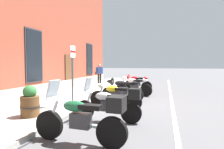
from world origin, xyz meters
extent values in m
plane|color=#4C4C4F|center=(0.00, 0.00, 0.00)|extent=(140.00, 140.00, 0.00)
cube|color=gray|center=(0.00, 1.57, 0.06)|extent=(26.89, 3.14, 0.12)
cube|color=silver|center=(0.00, -3.20, 0.00)|extent=(26.89, 0.12, 0.01)
cube|color=gray|center=(0.00, 3.10, 0.35)|extent=(20.89, 0.10, 0.70)
cube|color=#2D2D33|center=(0.00, 3.12, 2.10)|extent=(1.22, 0.06, 2.52)
cube|color=black|center=(0.00, 3.09, 2.10)|extent=(1.10, 0.03, 2.40)
cube|color=brown|center=(3.48, 3.11, 1.15)|extent=(1.10, 0.08, 2.30)
cube|color=#2D2D33|center=(6.96, 3.12, 2.10)|extent=(1.22, 0.06, 2.52)
cube|color=black|center=(6.96, 3.09, 2.10)|extent=(1.10, 0.03, 2.40)
cylinder|color=black|center=(-4.14, -0.39, 0.33)|extent=(0.17, 0.67, 0.66)
cylinder|color=black|center=(-4.25, -1.89, 0.33)|extent=(0.17, 0.67, 0.66)
cylinder|color=silver|center=(-4.15, -0.49, 0.59)|extent=(0.09, 0.32, 0.66)
cube|color=#28282B|center=(-4.20, -1.19, 0.51)|extent=(0.25, 0.46, 0.32)
ellipsoid|color=#195633|center=(-4.19, -1.04, 0.81)|extent=(0.30, 0.54, 0.24)
cube|color=black|center=(-4.22, -1.42, 0.82)|extent=(0.26, 0.50, 0.10)
cylinder|color=silver|center=(-4.15, -0.57, 0.98)|extent=(0.62, 0.08, 0.04)
cylinder|color=silver|center=(-4.10, -1.50, 0.38)|extent=(0.12, 0.46, 0.09)
cube|color=#B2BCC6|center=(-4.15, -0.51, 1.16)|extent=(0.37, 0.17, 0.40)
cube|color=black|center=(-4.26, -1.99, 0.92)|extent=(0.38, 0.35, 0.30)
cylinder|color=black|center=(-2.48, -0.53, 0.30)|extent=(0.12, 0.60, 0.60)
cylinder|color=black|center=(-2.49, -1.98, 0.30)|extent=(0.12, 0.60, 0.60)
cylinder|color=silver|center=(-2.48, -0.63, 0.55)|extent=(0.07, 0.31, 0.63)
cube|color=#28282B|center=(-2.49, -1.31, 0.48)|extent=(0.22, 0.44, 0.32)
ellipsoid|color=#B7BABF|center=(-2.49, -1.16, 0.75)|extent=(0.26, 0.52, 0.24)
cube|color=black|center=(-2.49, -1.54, 0.76)|extent=(0.22, 0.48, 0.10)
cylinder|color=silver|center=(-2.48, -0.71, 0.92)|extent=(0.62, 0.04, 0.04)
cylinder|color=silver|center=(-2.37, -1.61, 0.35)|extent=(0.09, 0.45, 0.09)
cube|color=#B2BCC6|center=(-2.48, -0.65, 1.10)|extent=(0.36, 0.14, 0.40)
cube|color=black|center=(-2.49, -2.08, 0.86)|extent=(0.36, 0.32, 0.30)
cylinder|color=black|center=(-0.69, -0.33, 0.32)|extent=(0.23, 0.66, 0.64)
cylinder|color=black|center=(-0.95, -1.79, 0.32)|extent=(0.23, 0.66, 0.64)
cylinder|color=silver|center=(-0.71, -0.43, 0.56)|extent=(0.12, 0.31, 0.61)
cube|color=#28282B|center=(-0.83, -1.11, 0.50)|extent=(0.29, 0.47, 0.32)
ellipsoid|color=gold|center=(-0.80, -0.96, 0.76)|extent=(0.34, 0.56, 0.24)
cube|color=black|center=(-0.87, -1.34, 0.77)|extent=(0.30, 0.51, 0.10)
cylinder|color=silver|center=(-0.72, -0.51, 0.93)|extent=(0.62, 0.14, 0.04)
cylinder|color=silver|center=(-0.76, -1.43, 0.37)|extent=(0.17, 0.46, 0.09)
sphere|color=silver|center=(-0.71, -0.43, 0.86)|extent=(0.18, 0.18, 0.18)
cylinder|color=black|center=(0.84, -0.31, 0.31)|extent=(0.21, 0.63, 0.62)
cylinder|color=black|center=(0.64, -1.68, 0.31)|extent=(0.21, 0.63, 0.62)
cylinder|color=silver|center=(0.82, -0.41, 0.59)|extent=(0.12, 0.34, 0.69)
cube|color=#28282B|center=(0.73, -1.04, 0.49)|extent=(0.28, 0.47, 0.32)
ellipsoid|color=black|center=(0.75, -0.89, 0.82)|extent=(0.33, 0.55, 0.24)
cube|color=black|center=(0.70, -1.27, 0.83)|extent=(0.29, 0.51, 0.10)
cylinder|color=silver|center=(0.81, -0.49, 0.99)|extent=(0.62, 0.13, 0.04)
cylinder|color=silver|center=(0.81, -1.36, 0.36)|extent=(0.15, 0.46, 0.09)
cone|color=black|center=(0.83, -0.36, 0.89)|extent=(0.41, 0.39, 0.36)
cone|color=black|center=(0.64, -1.66, 0.85)|extent=(0.28, 0.29, 0.24)
cylinder|color=black|center=(2.66, -0.56, 0.32)|extent=(0.27, 0.65, 0.64)
cylinder|color=black|center=(2.33, -1.94, 0.32)|extent=(0.27, 0.65, 0.64)
cylinder|color=silver|center=(2.64, -0.65, 0.59)|extent=(0.14, 0.33, 0.66)
cube|color=#28282B|center=(2.48, -1.29, 0.50)|extent=(0.32, 0.48, 0.32)
ellipsoid|color=silver|center=(2.52, -1.15, 0.81)|extent=(0.37, 0.57, 0.24)
cube|color=black|center=(2.43, -1.52, 0.82)|extent=(0.33, 0.52, 0.10)
cylinder|color=silver|center=(2.62, -0.73, 0.98)|extent=(0.61, 0.18, 0.04)
cylinder|color=silver|center=(2.53, -1.61, 0.37)|extent=(0.19, 0.46, 0.09)
cone|color=silver|center=(2.65, -0.60, 0.88)|extent=(0.43, 0.42, 0.36)
cone|color=silver|center=(2.33, -1.92, 0.84)|extent=(0.29, 0.31, 0.24)
cylinder|color=black|center=(4.37, -0.43, 0.32)|extent=(0.20, 0.66, 0.65)
cylinder|color=black|center=(4.19, -1.79, 0.32)|extent=(0.20, 0.66, 0.65)
cylinder|color=silver|center=(4.36, -0.53, 0.59)|extent=(0.11, 0.32, 0.65)
cube|color=#28282B|center=(4.27, -1.16, 0.50)|extent=(0.28, 0.47, 0.32)
ellipsoid|color=red|center=(4.29, -1.01, 0.80)|extent=(0.33, 0.55, 0.24)
cube|color=black|center=(4.24, -1.39, 0.81)|extent=(0.28, 0.50, 0.10)
cylinder|color=silver|center=(4.35, -0.61, 0.97)|extent=(0.62, 0.12, 0.04)
cylinder|color=silver|center=(4.35, -1.47, 0.37)|extent=(0.15, 0.46, 0.09)
cone|color=red|center=(4.36, -0.48, 0.87)|extent=(0.40, 0.38, 0.36)
cone|color=red|center=(4.19, -1.77, 0.83)|extent=(0.27, 0.29, 0.24)
cylinder|color=black|center=(7.19, 2.25, 0.52)|extent=(0.14, 0.14, 0.79)
cylinder|color=black|center=(7.09, 2.40, 0.52)|extent=(0.14, 0.14, 0.79)
cube|color=#2D478C|center=(7.14, 2.32, 1.19)|extent=(0.40, 0.44, 0.56)
sphere|color=tan|center=(7.14, 2.32, 1.61)|extent=(0.21, 0.21, 0.21)
cylinder|color=#2D478C|center=(7.29, 2.12, 1.17)|extent=(0.09, 0.09, 0.53)
cylinder|color=#2D478C|center=(6.99, 2.53, 1.17)|extent=(0.09, 0.09, 0.53)
cube|color=#592D19|center=(6.94, 2.57, 0.96)|extent=(0.14, 0.14, 0.24)
cylinder|color=#4C4C51|center=(-1.32, 0.45, 1.27)|extent=(0.06, 0.06, 2.30)
cube|color=white|center=(-1.32, 0.43, 2.17)|extent=(0.36, 0.03, 0.44)
cube|color=red|center=(-1.32, 0.42, 2.17)|extent=(0.36, 0.01, 0.08)
cylinder|color=brown|center=(-3.00, 1.02, 0.43)|extent=(0.55, 0.55, 0.61)
cylinder|color=black|center=(-3.00, 1.02, 0.43)|extent=(0.58, 0.58, 0.04)
sphere|color=#28602D|center=(-3.00, 1.02, 0.87)|extent=(0.40, 0.40, 0.40)
camera|label=1|loc=(-7.95, -2.92, 1.71)|focal=31.26mm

